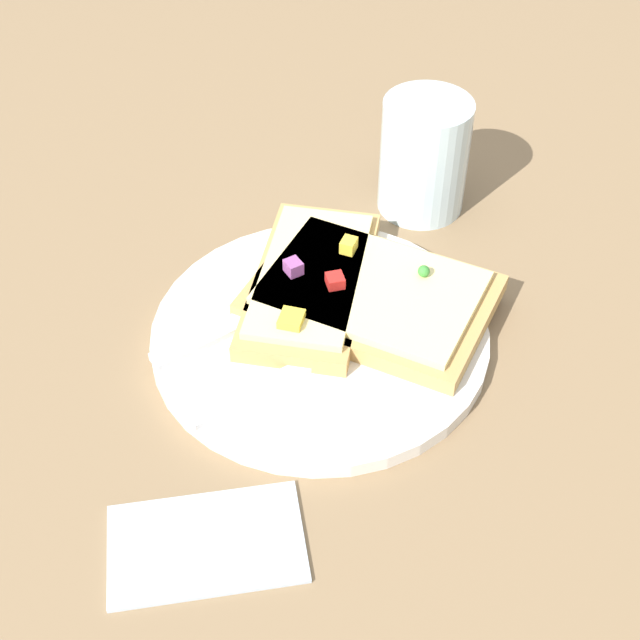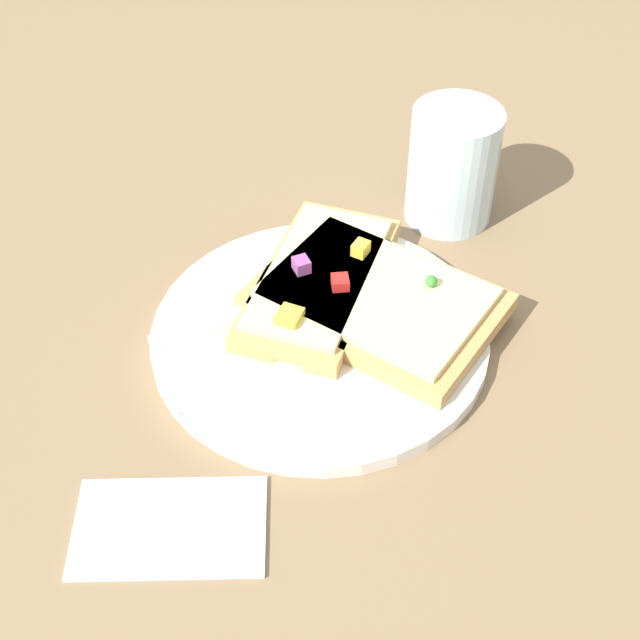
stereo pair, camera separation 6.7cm
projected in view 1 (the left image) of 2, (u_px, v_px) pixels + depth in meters
The scene contains 9 objects.
ground_plane at pixel (320, 340), 0.69m from camera, with size 4.00×4.00×0.00m, color #7F6647.
plate at pixel (320, 335), 0.68m from camera, with size 0.26×0.26×0.01m.
fork at pixel (335, 352), 0.66m from camera, with size 0.20×0.11×0.01m.
knife at pixel (254, 318), 0.68m from camera, with size 0.19×0.11×0.01m.
pizza_slice_main at pixel (371, 294), 0.69m from camera, with size 0.22×0.21×0.03m.
pizza_slice_corner at pixel (306, 281), 0.70m from camera, with size 0.14×0.19×0.03m.
crumb_scatter at pixel (342, 328), 0.67m from camera, with size 0.02×0.06×0.01m.
drinking_glass at pixel (424, 156), 0.77m from camera, with size 0.08×0.08×0.10m.
napkin at pixel (206, 542), 0.56m from camera, with size 0.12×0.07×0.01m.
Camera 1 is at (0.08, 0.47, 0.49)m, focal length 50.00 mm.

